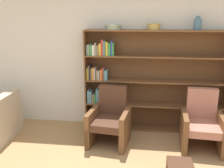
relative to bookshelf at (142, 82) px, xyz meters
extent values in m
cube|color=silver|center=(-0.33, 0.17, 0.47)|extent=(12.00, 0.06, 2.75)
cube|color=brown|center=(-1.03, -0.02, 0.02)|extent=(0.02, 0.30, 1.86)
cube|color=brown|center=(0.23, -0.02, 0.93)|extent=(2.50, 0.30, 0.02)
cube|color=brown|center=(0.23, -0.02, -0.90)|extent=(2.50, 0.30, 0.03)
cube|color=brown|center=(0.23, 0.12, 0.02)|extent=(2.50, 0.01, 1.86)
cube|color=#994C99|center=(-0.99, -0.07, -0.80)|extent=(0.02, 0.16, 0.18)
cube|color=#4C756B|center=(-0.96, -0.06, -0.79)|extent=(0.03, 0.19, 0.19)
cube|color=orange|center=(-0.92, -0.07, -0.80)|extent=(0.04, 0.16, 0.16)
cube|color=orange|center=(-0.88, -0.06, -0.75)|extent=(0.03, 0.19, 0.27)
cube|color=#4C756B|center=(-0.85, -0.07, -0.80)|extent=(0.03, 0.16, 0.17)
cube|color=gold|center=(-0.82, -0.05, -0.79)|extent=(0.02, 0.20, 0.19)
cube|color=#388C47|center=(-0.80, -0.07, -0.78)|extent=(0.02, 0.18, 0.21)
cube|color=#B2A899|center=(-0.77, -0.07, -0.75)|extent=(0.02, 0.17, 0.27)
cube|color=#B2A899|center=(-0.75, -0.07, -0.77)|extent=(0.02, 0.17, 0.23)
cube|color=red|center=(-0.72, -0.09, -0.80)|extent=(0.03, 0.14, 0.16)
cube|color=red|center=(-0.69, -0.06, -0.76)|extent=(0.03, 0.20, 0.26)
cube|color=red|center=(-0.65, -0.06, -0.78)|extent=(0.04, 0.19, 0.21)
cube|color=orange|center=(-0.61, -0.08, -0.79)|extent=(0.03, 0.15, 0.18)
cube|color=red|center=(-0.57, -0.06, -0.80)|extent=(0.04, 0.19, 0.16)
cube|color=brown|center=(0.23, -0.02, -0.42)|extent=(2.50, 0.30, 0.02)
cube|color=#669EB2|center=(-0.98, -0.07, -0.29)|extent=(0.04, 0.16, 0.24)
cube|color=#669EB2|center=(-0.94, -0.08, -0.29)|extent=(0.03, 0.15, 0.22)
cube|color=#7F6B4C|center=(-0.90, -0.08, -0.32)|extent=(0.04, 0.15, 0.17)
cube|color=#388C47|center=(-0.86, -0.08, -0.32)|extent=(0.03, 0.15, 0.18)
cube|color=#669EB2|center=(-0.82, -0.06, -0.27)|extent=(0.03, 0.19, 0.27)
cube|color=#669EB2|center=(-0.78, -0.09, -0.27)|extent=(0.04, 0.14, 0.27)
cube|color=red|center=(-0.75, -0.08, -0.29)|extent=(0.03, 0.16, 0.23)
cube|color=#7F6B4C|center=(-0.72, -0.08, -0.30)|extent=(0.02, 0.15, 0.21)
cube|color=orange|center=(-0.70, -0.07, -0.30)|extent=(0.03, 0.16, 0.21)
cube|color=#334CB2|center=(-0.66, -0.08, -0.30)|extent=(0.04, 0.14, 0.21)
cube|color=#334CB2|center=(-0.62, -0.08, -0.31)|extent=(0.04, 0.15, 0.20)
cube|color=#994C99|center=(-0.58, -0.08, -0.29)|extent=(0.02, 0.15, 0.24)
cube|color=red|center=(-0.55, -0.09, -0.30)|extent=(0.02, 0.12, 0.21)
cube|color=gold|center=(-0.52, -0.09, -0.32)|extent=(0.02, 0.14, 0.17)
cube|color=brown|center=(0.23, -0.02, 0.03)|extent=(2.50, 0.30, 0.02)
cube|color=gold|center=(-0.99, -0.08, 0.15)|extent=(0.02, 0.15, 0.22)
cube|color=#7F6B4C|center=(-0.97, -0.06, 0.17)|extent=(0.02, 0.20, 0.26)
cube|color=black|center=(-0.94, -0.05, 0.18)|extent=(0.02, 0.20, 0.28)
cube|color=#7F6B4C|center=(-0.92, -0.09, 0.15)|extent=(0.02, 0.13, 0.21)
cube|color=orange|center=(-0.89, -0.08, 0.16)|extent=(0.03, 0.16, 0.23)
cube|color=#B2A899|center=(-0.86, -0.06, 0.15)|extent=(0.03, 0.19, 0.22)
cube|color=#7F6B4C|center=(-0.82, -0.07, 0.14)|extent=(0.03, 0.16, 0.19)
cube|color=#B2A899|center=(-0.78, -0.09, 0.13)|extent=(0.03, 0.12, 0.17)
cube|color=orange|center=(-0.74, -0.07, 0.14)|extent=(0.03, 0.16, 0.19)
cube|color=red|center=(-0.71, -0.06, 0.16)|extent=(0.02, 0.18, 0.23)
cube|color=#7F6B4C|center=(-0.69, -0.09, 0.16)|extent=(0.02, 0.13, 0.22)
cube|color=#669EB2|center=(-0.65, -0.06, 0.14)|extent=(0.04, 0.19, 0.18)
cube|color=brown|center=(0.23, -0.02, 0.48)|extent=(2.50, 0.30, 0.02)
cube|color=#4C756B|center=(-0.99, -0.09, 0.58)|extent=(0.02, 0.13, 0.18)
cube|color=#B2A899|center=(-0.96, -0.07, 0.59)|extent=(0.02, 0.17, 0.20)
cube|color=#388C47|center=(-0.92, -0.07, 0.59)|extent=(0.04, 0.17, 0.19)
cube|color=white|center=(-0.87, -0.08, 0.59)|extent=(0.04, 0.14, 0.18)
cube|color=#B2A899|center=(-0.84, -0.05, 0.61)|extent=(0.02, 0.20, 0.22)
cube|color=#7F6B4C|center=(-0.80, -0.09, 0.59)|extent=(0.04, 0.12, 0.18)
cube|color=gold|center=(-0.76, -0.06, 0.60)|extent=(0.04, 0.20, 0.22)
cube|color=red|center=(-0.72, -0.09, 0.63)|extent=(0.03, 0.12, 0.28)
cube|color=#4C756B|center=(-0.68, -0.07, 0.63)|extent=(0.04, 0.17, 0.26)
cube|color=gold|center=(-0.63, -0.09, 0.62)|extent=(0.04, 0.13, 0.24)
cube|color=#388C47|center=(-0.59, -0.07, 0.61)|extent=(0.04, 0.17, 0.22)
cube|color=#334CB2|center=(-0.55, -0.06, 0.63)|extent=(0.02, 0.19, 0.27)
cube|color=#388C47|center=(-0.52, -0.09, 0.61)|extent=(0.03, 0.13, 0.23)
cylinder|color=gray|center=(-0.53, -0.02, 0.99)|extent=(0.27, 0.27, 0.08)
torus|color=gray|center=(-0.53, -0.02, 1.02)|extent=(0.29, 0.29, 0.02)
cylinder|color=tan|center=(0.18, -0.02, 1.00)|extent=(0.21, 0.21, 0.10)
torus|color=tan|center=(0.18, -0.02, 1.04)|extent=(0.24, 0.24, 0.02)
cylinder|color=slate|center=(0.90, -0.02, 1.04)|extent=(0.13, 0.13, 0.18)
cylinder|color=slate|center=(0.90, -0.02, 1.15)|extent=(0.07, 0.07, 0.05)
cube|color=tan|center=(-2.65, -0.37, -0.61)|extent=(0.84, 0.14, 0.59)
cube|color=brown|center=(-0.28, -1.01, -0.74)|extent=(0.08, 0.08, 0.34)
cube|color=brown|center=(-0.84, -0.94, -0.74)|extent=(0.08, 0.08, 0.34)
cube|color=brown|center=(-0.20, -0.41, -0.74)|extent=(0.08, 0.08, 0.34)
cube|color=brown|center=(-0.77, -0.34, -0.74)|extent=(0.08, 0.08, 0.34)
cube|color=#4C2D1E|center=(-0.52, -0.68, -0.53)|extent=(0.56, 0.69, 0.12)
cube|color=#4C2D1E|center=(-0.49, -0.40, -0.24)|extent=(0.49, 0.18, 0.54)
cube|color=brown|center=(-0.24, -0.71, -0.62)|extent=(0.16, 0.68, 0.58)
cube|color=brown|center=(-0.80, -0.64, -0.62)|extent=(0.16, 0.68, 0.58)
cube|color=brown|center=(1.24, -1.00, -0.74)|extent=(0.08, 0.08, 0.34)
cube|color=brown|center=(0.67, -0.96, -0.74)|extent=(0.08, 0.08, 0.34)
cube|color=brown|center=(1.29, -0.39, -0.74)|extent=(0.08, 0.08, 0.34)
cube|color=brown|center=(0.72, -0.35, -0.74)|extent=(0.08, 0.08, 0.34)
cube|color=#B2705B|center=(0.98, -0.68, -0.53)|extent=(0.53, 0.68, 0.12)
cube|color=#B2705B|center=(1.00, -0.40, -0.24)|extent=(0.49, 0.16, 0.54)
cube|color=brown|center=(1.26, -0.70, -0.62)|extent=(0.13, 0.68, 0.58)
cube|color=brown|center=(0.70, -0.65, -0.62)|extent=(0.13, 0.68, 0.58)
cube|color=#4C2D1E|center=(0.50, -1.70, -0.60)|extent=(0.31, 0.31, 0.06)
camera|label=1|loc=(-0.01, -4.48, 1.16)|focal=40.00mm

